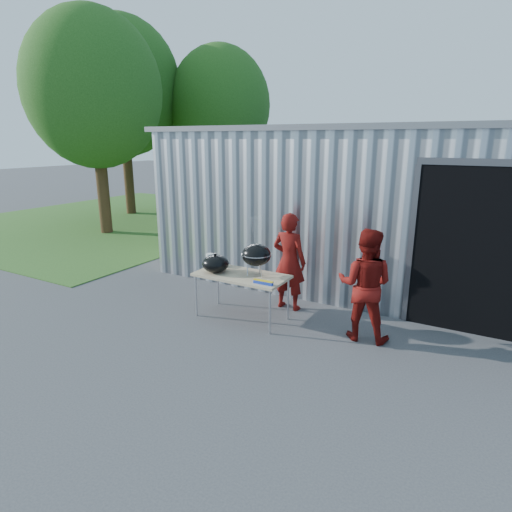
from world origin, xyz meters
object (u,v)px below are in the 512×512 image
Objects in this scene: person_cook at (289,262)px; person_bystander at (365,285)px; folding_table at (242,277)px; kettle_grill at (256,251)px.

person_cook is 1.54m from person_bystander.
person_cook is (0.48, 0.77, 0.13)m from folding_table.
person_cook reaches higher than person_bystander.
folding_table is 0.91× the size of person_bystander.
kettle_grill reaches higher than person_bystander.
folding_table is 1.59× the size of kettle_grill.
kettle_grill is at bearing 14.41° from folding_table.
folding_table is at bearing -165.59° from kettle_grill.
person_cook is at bearing 58.24° from folding_table.
person_cook is at bearing -24.69° from person_bystander.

